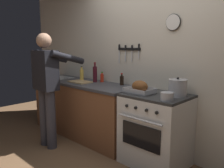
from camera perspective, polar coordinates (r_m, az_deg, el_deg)
wall_back at (r=3.25m, az=11.38°, el=5.94°), size 6.00×0.13×2.60m
counter_block at (r=3.93m, az=-7.12°, el=-5.81°), size 2.03×0.65×0.90m
stove at (r=3.01m, az=10.66°, el=-10.92°), size 0.76×0.67×0.90m
person_cook at (r=3.47m, az=-15.59°, el=0.20°), size 0.51×0.63×1.66m
roasting_pan at (r=2.92m, az=6.83°, el=-0.91°), size 0.35×0.26×0.16m
stock_pot at (r=2.84m, az=15.80°, el=-0.88°), size 0.22×0.22×0.23m
saucepan at (r=2.59m, az=13.37°, el=-2.98°), size 0.14×0.14×0.09m
cutting_board at (r=3.77m, az=-7.84°, el=0.54°), size 0.36×0.24×0.02m
bottle_wine_red at (r=3.77m, az=-4.20°, el=2.53°), size 0.07×0.07×0.32m
bottle_soy_sauce at (r=3.48m, az=2.41°, el=0.94°), size 0.06×0.06×0.18m
bottle_cooking_oil at (r=3.92m, az=-7.42°, el=2.26°), size 0.06×0.06×0.25m
bottle_hot_sauce at (r=3.78m, az=-2.46°, el=1.53°), size 0.06×0.06×0.16m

